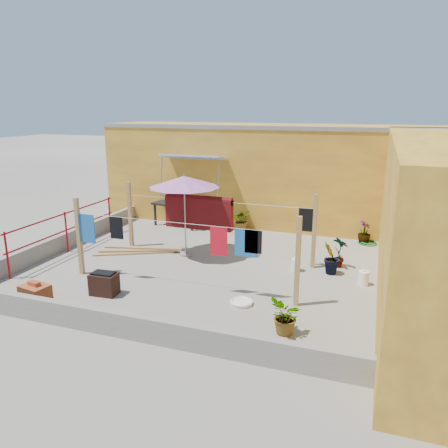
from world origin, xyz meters
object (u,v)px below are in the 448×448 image
at_px(green_hose, 368,243).
at_px(water_jug_a, 363,278).
at_px(white_basin, 242,302).
at_px(plant_back_a, 242,220).
at_px(water_jug_b, 296,265).
at_px(outdoor_table, 178,205).
at_px(brick_stack, 35,295).
at_px(brazier, 104,284).
at_px(patio_umbrella, 184,182).

bearing_deg(green_hose, water_jug_a, -90.00).
relative_size(white_basin, water_jug_a, 1.27).
bearing_deg(plant_back_a, water_jug_b, -51.75).
distance_m(outdoor_table, green_hose, 5.92).
relative_size(brick_stack, white_basin, 1.34).
distance_m(water_jug_a, plant_back_a, 4.86).
height_order(outdoor_table, brazier, outdoor_table).
xyz_separation_m(outdoor_table, brick_stack, (-0.15, -6.26, -0.48)).
distance_m(patio_umbrella, white_basin, 3.73).
xyz_separation_m(outdoor_table, plant_back_a, (2.15, -0.00, -0.32)).
bearing_deg(brick_stack, plant_back_a, 69.81).
relative_size(white_basin, green_hose, 0.85).
bearing_deg(brazier, water_jug_b, 36.96).
bearing_deg(white_basin, water_jug_b, 72.53).
distance_m(outdoor_table, white_basin, 6.17).
bearing_deg(plant_back_a, outdoor_table, 180.00).
relative_size(brick_stack, green_hose, 1.15).
bearing_deg(brick_stack, white_basin, 19.35).
bearing_deg(water_jug_a, white_basin, -140.71).
bearing_deg(brazier, outdoor_table, 98.89).
bearing_deg(brazier, brick_stack, -139.51).
distance_m(patio_umbrella, outdoor_table, 3.23).
relative_size(brazier, water_jug_a, 1.58).
distance_m(water_jug_a, water_jug_b, 1.58).
height_order(brazier, white_basin, brazier).
height_order(patio_umbrella, brick_stack, patio_umbrella).
bearing_deg(outdoor_table, brazier, -81.11).
xyz_separation_m(brick_stack, water_jug_a, (6.04, 3.15, -0.05)).
bearing_deg(patio_umbrella, brick_stack, -113.41).
xyz_separation_m(white_basin, plant_back_a, (-1.52, 4.92, 0.32)).
distance_m(white_basin, water_jug_b, 2.25).
xyz_separation_m(brazier, water_jug_b, (3.49, 2.63, -0.08)).
bearing_deg(outdoor_table, plant_back_a, -0.00).
relative_size(patio_umbrella, brick_stack, 3.54).
relative_size(patio_umbrella, water_jug_a, 6.05).
distance_m(brazier, white_basin, 2.87).
bearing_deg(white_basin, plant_back_a, 107.14).
distance_m(brick_stack, water_jug_b, 5.69).
height_order(brazier, plant_back_a, plant_back_a).
distance_m(brick_stack, green_hose, 8.70).
bearing_deg(plant_back_a, brazier, -103.54).
xyz_separation_m(outdoor_table, water_jug_a, (5.88, -3.11, -0.52)).
bearing_deg(green_hose, white_basin, -114.23).
bearing_deg(patio_umbrella, brazier, -101.74).
distance_m(brazier, green_hose, 7.39).
bearing_deg(green_hose, patio_umbrella, -149.62).
xyz_separation_m(outdoor_table, brazier, (0.85, -5.41, -0.44)).
relative_size(brazier, water_jug_b, 1.63).
height_order(brick_stack, plant_back_a, plant_back_a).
height_order(water_jug_a, green_hose, water_jug_a).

